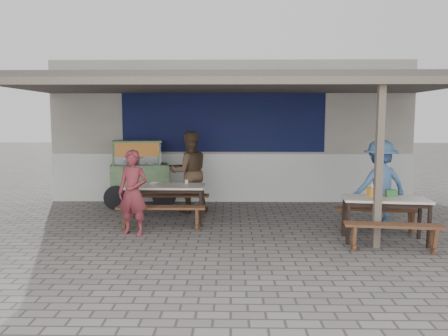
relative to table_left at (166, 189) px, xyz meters
name	(u,v)px	position (x,y,z in m)	size (l,w,h in m)	color
ground	(231,232)	(1.30, -0.74, -0.67)	(60.00, 60.00, 0.00)	slate
back_wall	(231,132)	(1.30, 2.84, 1.05)	(9.00, 1.28, 3.50)	#B3AFA0
warung_roof	(232,86)	(1.32, 0.16, 2.04)	(9.00, 4.21, 2.81)	#504945
table_left	(166,189)	(0.00, 0.00, 0.00)	(1.54, 0.74, 0.75)	silver
bench_left_street	(161,212)	(0.00, -0.63, -0.33)	(1.64, 0.28, 0.45)	brown
bench_left_wall	(171,199)	(0.00, 0.63, -0.33)	(1.64, 0.28, 0.45)	brown
table_right	(385,203)	(3.89, -1.34, -0.01)	(1.45, 0.79, 0.75)	silver
bench_right_street	(393,231)	(3.82, -1.94, -0.34)	(1.51, 0.46, 0.45)	brown
bench_right_wall	(377,214)	(3.96, -0.74, -0.34)	(1.51, 0.46, 0.45)	brown
vendor_cart	(139,171)	(-0.88, 1.65, 0.17)	(1.85, 1.04, 1.56)	#85A76F
patron_street_side	(133,193)	(-0.45, -0.95, 0.09)	(0.56, 0.36, 1.52)	maroon
patron_wall_side	(189,172)	(0.37, 0.99, 0.22)	(0.87, 0.68, 1.79)	brown
patron_right_table	(380,184)	(4.10, -0.40, 0.16)	(1.08, 0.62, 1.67)	teal
tissue_box	(372,192)	(3.73, -1.13, 0.15)	(0.14, 0.14, 0.14)	orange
donation_box	(391,193)	(4.02, -1.21, 0.13)	(0.18, 0.12, 0.12)	#316F35
condiment_jar	(186,182)	(0.38, 0.24, 0.12)	(0.07, 0.07, 0.08)	silver
condiment_bowl	(154,183)	(-0.26, 0.10, 0.10)	(0.17, 0.17, 0.04)	silver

